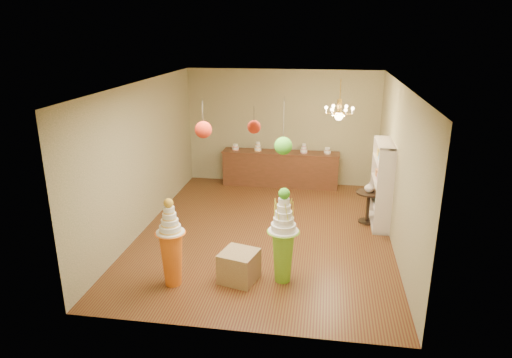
# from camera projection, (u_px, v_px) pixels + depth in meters

# --- Properties ---
(floor) EXTENTS (6.50, 6.50, 0.00)m
(floor) POSITION_uv_depth(u_px,v_px,m) (265.00, 232.00, 9.36)
(floor) COLOR #573117
(floor) RESTS_ON ground
(ceiling) EXTENTS (6.50, 6.50, 0.00)m
(ceiling) POSITION_uv_depth(u_px,v_px,m) (266.00, 84.00, 8.41)
(ceiling) COLOR white
(ceiling) RESTS_ON ground
(wall_back) EXTENTS (5.00, 0.04, 3.00)m
(wall_back) POSITION_uv_depth(u_px,v_px,m) (282.00, 128.00, 11.93)
(wall_back) COLOR #9A936C
(wall_back) RESTS_ON ground
(wall_front) EXTENTS (5.00, 0.04, 3.00)m
(wall_front) POSITION_uv_depth(u_px,v_px,m) (232.00, 232.00, 5.84)
(wall_front) COLOR #9A936C
(wall_front) RESTS_ON ground
(wall_left) EXTENTS (0.04, 6.50, 3.00)m
(wall_left) POSITION_uv_depth(u_px,v_px,m) (144.00, 157.00, 9.25)
(wall_left) COLOR #9A936C
(wall_left) RESTS_ON ground
(wall_right) EXTENTS (0.04, 6.50, 3.00)m
(wall_right) POSITION_uv_depth(u_px,v_px,m) (398.00, 168.00, 8.52)
(wall_right) COLOR #9A936C
(wall_right) RESTS_ON ground
(pedestal_green) EXTENTS (0.53, 0.53, 1.62)m
(pedestal_green) POSITION_uv_depth(u_px,v_px,m) (283.00, 244.00, 7.36)
(pedestal_green) COLOR #79BE2A
(pedestal_green) RESTS_ON floor
(pedestal_orange) EXTENTS (0.57, 0.57, 1.49)m
(pedestal_orange) POSITION_uv_depth(u_px,v_px,m) (172.00, 251.00, 7.29)
(pedestal_orange) COLOR orange
(pedestal_orange) RESTS_ON floor
(burlap_riser) EXTENTS (0.69, 0.69, 0.51)m
(burlap_riser) POSITION_uv_depth(u_px,v_px,m) (239.00, 266.00, 7.50)
(burlap_riser) COLOR #9B7F55
(burlap_riser) RESTS_ON floor
(sideboard) EXTENTS (3.04, 0.54, 1.16)m
(sideboard) POSITION_uv_depth(u_px,v_px,m) (280.00, 168.00, 11.99)
(sideboard) COLOR #572F1B
(sideboard) RESTS_ON floor
(shelving_unit) EXTENTS (0.33, 1.20, 1.80)m
(shelving_unit) POSITION_uv_depth(u_px,v_px,m) (382.00, 184.00, 9.48)
(shelving_unit) COLOR beige
(shelving_unit) RESTS_ON floor
(round_table) EXTENTS (0.64, 0.64, 0.70)m
(round_table) POSITION_uv_depth(u_px,v_px,m) (368.00, 203.00, 9.69)
(round_table) COLOR black
(round_table) RESTS_ON floor
(vase) EXTENTS (0.23, 0.23, 0.22)m
(vase) POSITION_uv_depth(u_px,v_px,m) (370.00, 187.00, 9.58)
(vase) COLOR beige
(vase) RESTS_ON round_table
(pom_red_left) EXTENTS (0.26, 0.26, 0.60)m
(pom_red_left) POSITION_uv_depth(u_px,v_px,m) (203.00, 130.00, 6.84)
(pom_red_left) COLOR #3E382C
(pom_red_left) RESTS_ON ceiling
(pom_green_mid) EXTENTS (0.28, 0.28, 0.91)m
(pom_green_mid) POSITION_uv_depth(u_px,v_px,m) (283.00, 146.00, 7.10)
(pom_green_mid) COLOR #3E382C
(pom_green_mid) RESTS_ON ceiling
(pom_red_right) EXTENTS (0.18, 0.18, 0.37)m
(pom_red_right) POSITION_uv_depth(u_px,v_px,m) (254.00, 127.00, 6.12)
(pom_red_right) COLOR #3E382C
(pom_red_right) RESTS_ON ceiling
(chandelier) EXTENTS (0.66, 0.66, 0.85)m
(chandelier) POSITION_uv_depth(u_px,v_px,m) (339.00, 114.00, 9.40)
(chandelier) COLOR gold
(chandelier) RESTS_ON ceiling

